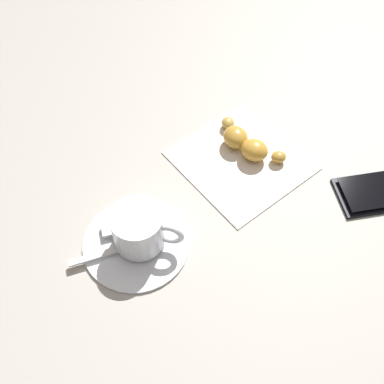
{
  "coord_description": "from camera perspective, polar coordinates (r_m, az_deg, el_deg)",
  "views": [
    {
      "loc": [
        0.25,
        0.28,
        0.55
      ],
      "look_at": [
        -0.0,
        0.01,
        0.02
      ],
      "focal_mm": 43.1,
      "sensor_mm": 36.0,
      "label": 1
    }
  ],
  "objects": [
    {
      "name": "saucer",
      "position": [
        0.63,
        -6.92,
        -6.21
      ],
      "size": [
        0.14,
        0.14,
        0.01
      ],
      "primitive_type": "cylinder",
      "color": "silver",
      "rests_on": "ground"
    },
    {
      "name": "croissant",
      "position": [
        0.71,
        6.7,
        6.05
      ],
      "size": [
        0.06,
        0.13,
        0.03
      ],
      "color": "#B89946",
      "rests_on": "napkin"
    },
    {
      "name": "teaspoon",
      "position": [
        0.62,
        -7.81,
        -6.28
      ],
      "size": [
        0.12,
        0.06,
        0.01
      ],
      "color": "silver",
      "rests_on": "saucer"
    },
    {
      "name": "sugar_packet",
      "position": [
        0.64,
        -7.98,
        -4.09
      ],
      "size": [
        0.07,
        0.05,
        0.01
      ],
      "primitive_type": "cube",
      "rotation": [
        0.0,
        0.0,
        5.81
      ],
      "color": "white",
      "rests_on": "saucer"
    },
    {
      "name": "ground_plane",
      "position": [
        0.67,
        -0.53,
        -0.53
      ],
      "size": [
        1.8,
        1.8,
        0.0
      ],
      "primitive_type": "plane",
      "color": "#A6A198"
    },
    {
      "name": "napkin",
      "position": [
        0.71,
        6.1,
        3.94
      ],
      "size": [
        0.18,
        0.19,
        0.0
      ],
      "primitive_type": "cube",
      "rotation": [
        0.0,
        0.0,
        -0.06
      ],
      "color": "silver",
      "rests_on": "ground"
    },
    {
      "name": "espresso_cup",
      "position": [
        0.6,
        -6.51,
        -4.53
      ],
      "size": [
        0.07,
        0.09,
        0.06
      ],
      "color": "silver",
      "rests_on": "saucer"
    }
  ]
}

